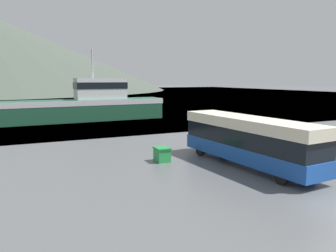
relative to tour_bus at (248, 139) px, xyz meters
The scene contains 5 objects.
water_surface 134.73m from the tour_bus, 90.36° to the left, with size 240.00×240.00×0.00m, color slate.
tour_bus is the anchor object (origin of this frame).
delivery_van 5.22m from the tour_bus, 10.98° to the left, with size 3.35×6.41×2.36m.
fishing_boat 30.37m from the tour_bus, 99.41° to the left, with size 22.84×4.97×10.21m.
storage_bin 6.23m from the tour_bus, 144.01° to the left, with size 1.04×1.22×1.06m.
Camera 1 is at (-13.49, -9.54, 6.03)m, focal length 35.00 mm.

